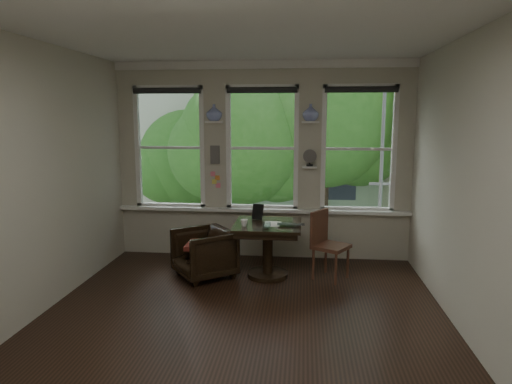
# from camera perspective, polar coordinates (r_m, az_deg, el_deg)

# --- Properties ---
(ground) EXTENTS (4.50, 4.50, 0.00)m
(ground) POSITION_cam_1_polar(r_m,az_deg,el_deg) (5.25, -1.58, -15.12)
(ground) COLOR black
(ground) RESTS_ON ground
(ceiling) EXTENTS (4.50, 4.50, 0.00)m
(ceiling) POSITION_cam_1_polar(r_m,az_deg,el_deg) (4.85, -1.75, 19.14)
(ceiling) COLOR silver
(ceiling) RESTS_ON ground
(wall_back) EXTENTS (4.50, 0.00, 4.50)m
(wall_back) POSITION_cam_1_polar(r_m,az_deg,el_deg) (7.05, 0.79, 3.87)
(wall_back) COLOR #BCB4A0
(wall_back) RESTS_ON ground
(wall_front) EXTENTS (4.50, 0.00, 4.50)m
(wall_front) POSITION_cam_1_polar(r_m,az_deg,el_deg) (2.66, -8.20, -5.55)
(wall_front) COLOR #BCB4A0
(wall_front) RESTS_ON ground
(wall_left) EXTENTS (0.00, 4.50, 4.50)m
(wall_left) POSITION_cam_1_polar(r_m,az_deg,el_deg) (5.59, -25.18, 1.52)
(wall_left) COLOR #BCB4A0
(wall_left) RESTS_ON ground
(wall_right) EXTENTS (0.00, 4.50, 4.50)m
(wall_right) POSITION_cam_1_polar(r_m,az_deg,el_deg) (5.05, 24.56, 0.80)
(wall_right) COLOR #BCB4A0
(wall_right) RESTS_ON ground
(window_left) EXTENTS (1.10, 0.12, 1.90)m
(window_left) POSITION_cam_1_polar(r_m,az_deg,el_deg) (7.31, -10.65, 5.48)
(window_left) COLOR white
(window_left) RESTS_ON ground
(window_center) EXTENTS (1.10, 0.12, 1.90)m
(window_center) POSITION_cam_1_polar(r_m,az_deg,el_deg) (7.03, 0.80, 5.50)
(window_center) COLOR white
(window_center) RESTS_ON ground
(window_right) EXTENTS (1.10, 0.12, 1.90)m
(window_right) POSITION_cam_1_polar(r_m,az_deg,el_deg) (7.05, 12.67, 5.28)
(window_right) COLOR white
(window_right) RESTS_ON ground
(shelf_left) EXTENTS (0.26, 0.16, 0.03)m
(shelf_left) POSITION_cam_1_polar(r_m,az_deg,el_deg) (7.02, -5.24, 8.72)
(shelf_left) COLOR white
(shelf_left) RESTS_ON ground
(shelf_right) EXTENTS (0.26, 0.16, 0.03)m
(shelf_right) POSITION_cam_1_polar(r_m,az_deg,el_deg) (6.89, 6.81, 8.68)
(shelf_right) COLOR white
(shelf_right) RESTS_ON ground
(intercom) EXTENTS (0.14, 0.06, 0.28)m
(intercom) POSITION_cam_1_polar(r_m,az_deg,el_deg) (7.07, -5.14, 4.67)
(intercom) COLOR #59544F
(intercom) RESTS_ON ground
(sticky_notes) EXTENTS (0.16, 0.01, 0.24)m
(sticky_notes) POSITION_cam_1_polar(r_m,az_deg,el_deg) (7.12, -5.09, 1.86)
(sticky_notes) COLOR pink
(sticky_notes) RESTS_ON ground
(desk_fan) EXTENTS (0.20, 0.20, 0.24)m
(desk_fan) POSITION_cam_1_polar(r_m,az_deg,el_deg) (6.90, 6.72, 3.94)
(desk_fan) COLOR #59544F
(desk_fan) RESTS_ON ground
(vase_left) EXTENTS (0.24, 0.24, 0.25)m
(vase_left) POSITION_cam_1_polar(r_m,az_deg,el_deg) (7.02, -5.26, 9.85)
(vase_left) COLOR white
(vase_left) RESTS_ON shelf_left
(vase_right) EXTENTS (0.24, 0.24, 0.25)m
(vase_right) POSITION_cam_1_polar(r_m,az_deg,el_deg) (6.89, 6.84, 9.84)
(vase_right) COLOR white
(vase_right) RESTS_ON shelf_right
(table) EXTENTS (0.90, 0.90, 0.75)m
(table) POSITION_cam_1_polar(r_m,az_deg,el_deg) (6.29, 1.47, -7.28)
(table) COLOR black
(table) RESTS_ON ground
(armchair_left) EXTENTS (1.02, 1.01, 0.67)m
(armchair_left) POSITION_cam_1_polar(r_m,az_deg,el_deg) (6.33, -6.52, -7.62)
(armchair_left) COLOR black
(armchair_left) RESTS_ON ground
(cushion_red) EXTENTS (0.45, 0.45, 0.06)m
(cushion_red) POSITION_cam_1_polar(r_m,az_deg,el_deg) (6.29, -6.54, -6.61)
(cushion_red) COLOR maroon
(cushion_red) RESTS_ON armchair_left
(side_chair_right) EXTENTS (0.58, 0.58, 0.92)m
(side_chair_right) POSITION_cam_1_polar(r_m,az_deg,el_deg) (6.26, 9.37, -6.66)
(side_chair_right) COLOR #49281A
(side_chair_right) RESTS_ON ground
(laptop) EXTENTS (0.37, 0.24, 0.03)m
(laptop) POSITION_cam_1_polar(r_m,az_deg,el_deg) (6.01, 4.36, -4.24)
(laptop) COLOR black
(laptop) RESTS_ON table
(mug) EXTENTS (0.11, 0.11, 0.09)m
(mug) POSITION_cam_1_polar(r_m,az_deg,el_deg) (6.03, -1.49, -3.88)
(mug) COLOR white
(mug) RESTS_ON table
(drinking_glass) EXTENTS (0.13, 0.13, 0.09)m
(drinking_glass) POSITION_cam_1_polar(r_m,az_deg,el_deg) (5.90, 1.32, -4.19)
(drinking_glass) COLOR white
(drinking_glass) RESTS_ON table
(tablet) EXTENTS (0.18, 0.12, 0.22)m
(tablet) POSITION_cam_1_polar(r_m,az_deg,el_deg) (6.40, 0.23, -2.49)
(tablet) COLOR black
(tablet) RESTS_ON table
(papers) EXTENTS (0.23, 0.31, 0.00)m
(papers) POSITION_cam_1_polar(r_m,az_deg,el_deg) (6.15, 2.04, -4.02)
(papers) COLOR silver
(papers) RESTS_ON table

